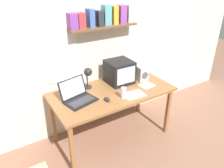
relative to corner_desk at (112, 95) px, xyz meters
The scene contains 11 objects.
ground_plane 0.69m from the corner_desk, ahead, with size 12.00×12.00×0.00m, color #966851.
back_wall 0.78m from the corner_desk, 89.97° to the left, with size 5.60×0.24×2.60m.
corner_desk is the anchor object (origin of this frame).
crt_monitor 0.35m from the corner_desk, 36.79° to the left, with size 0.34×0.34×0.31m.
laptop 0.49m from the corner_desk, behind, with size 0.42×0.38×0.25m.
desk_lamp 0.42m from the corner_desk, 140.15° to the left, with size 0.12×0.17×0.31m.
juice_glass 0.26m from the corner_desk, 83.43° to the right, with size 0.07×0.07×0.14m.
space_heater 0.56m from the corner_desk, ahead, with size 0.14×0.12×0.20m.
computer_mouse 0.26m from the corner_desk, 135.70° to the right, with size 0.06×0.11×0.03m.
loose_paper_near_laptop 0.50m from the corner_desk, 13.68° to the right, with size 0.20×0.18×0.00m.
open_notebook 0.30m from the corner_desk, 52.20° to the right, with size 0.28×0.21×0.00m.
Camera 1 is at (-1.30, -2.11, 2.12)m, focal length 35.00 mm.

